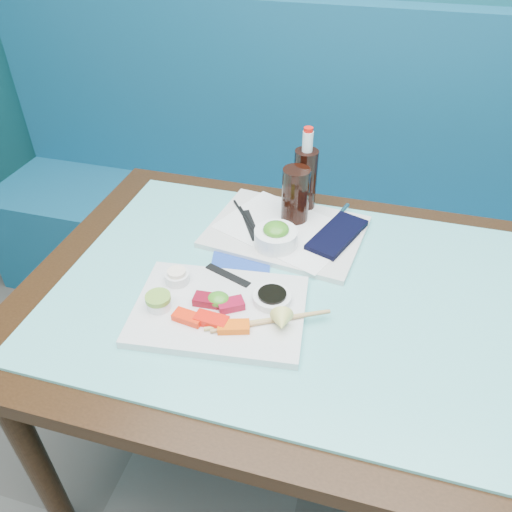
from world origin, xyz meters
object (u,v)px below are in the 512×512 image
(booth_bench, at_px, (350,229))
(cola_bottle_body, at_px, (305,182))
(blue_napkin, at_px, (240,271))
(seaweed_bowl, at_px, (276,238))
(dining_table, at_px, (321,323))
(serving_tray, at_px, (286,231))
(sashimi_plate, at_px, (220,310))
(cola_glass, at_px, (295,195))

(booth_bench, bearing_deg, cola_bottle_body, -103.05)
(booth_bench, height_order, blue_napkin, booth_bench)
(booth_bench, bearing_deg, seaweed_bowl, -101.80)
(booth_bench, height_order, dining_table, booth_bench)
(blue_napkin, bearing_deg, seaweed_bowl, 60.94)
(seaweed_bowl, distance_m, cola_bottle_body, 0.21)
(seaweed_bowl, bearing_deg, blue_napkin, -119.06)
(dining_table, relative_size, blue_napkin, 9.73)
(serving_tray, distance_m, seaweed_bowl, 0.08)
(serving_tray, height_order, cola_bottle_body, cola_bottle_body)
(sashimi_plate, bearing_deg, blue_napkin, 82.91)
(serving_tray, height_order, cola_glass, cola_glass)
(seaweed_bowl, height_order, blue_napkin, seaweed_bowl)
(serving_tray, distance_m, cola_bottle_body, 0.15)
(blue_napkin, bearing_deg, booth_bench, 75.65)
(sashimi_plate, height_order, blue_napkin, sashimi_plate)
(serving_tray, xyz_separation_m, cola_bottle_body, (0.02, 0.13, 0.08))
(cola_glass, distance_m, blue_napkin, 0.27)
(cola_glass, height_order, blue_napkin, cola_glass)
(dining_table, xyz_separation_m, cola_bottle_body, (-0.12, 0.34, 0.18))
(blue_napkin, bearing_deg, sashimi_plate, -90.41)
(blue_napkin, bearing_deg, serving_tray, 68.97)
(serving_tray, relative_size, cola_bottle_body, 2.14)
(serving_tray, height_order, seaweed_bowl, seaweed_bowl)
(seaweed_bowl, relative_size, cola_glass, 0.73)
(booth_bench, relative_size, cola_bottle_body, 16.39)
(booth_bench, height_order, serving_tray, booth_bench)
(sashimi_plate, xyz_separation_m, serving_tray, (0.07, 0.33, -0.00))
(booth_bench, xyz_separation_m, blue_napkin, (-0.21, -0.81, 0.39))
(seaweed_bowl, distance_m, blue_napkin, 0.13)
(cola_bottle_body, bearing_deg, blue_napkin, -106.39)
(serving_tray, bearing_deg, seaweed_bowl, -90.50)
(serving_tray, xyz_separation_m, cola_glass, (0.01, 0.05, 0.08))
(serving_tray, bearing_deg, cola_glass, 86.79)
(booth_bench, height_order, sashimi_plate, booth_bench)
(blue_napkin, bearing_deg, dining_table, -6.84)
(cola_bottle_body, xyz_separation_m, blue_napkin, (-0.09, -0.31, -0.09))
(cola_glass, bearing_deg, sashimi_plate, -101.99)
(booth_bench, xyz_separation_m, cola_bottle_body, (-0.12, -0.50, 0.47))
(booth_bench, xyz_separation_m, dining_table, (0.00, -0.84, 0.29))
(seaweed_bowl, bearing_deg, cola_bottle_body, 81.34)
(booth_bench, xyz_separation_m, serving_tray, (-0.14, -0.63, 0.39))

